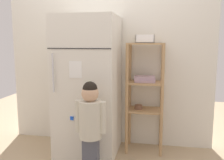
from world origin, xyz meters
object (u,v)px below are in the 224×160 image
child_standing (91,119)px  fruit_bin (144,40)px  pantry_shelf_unit (145,87)px  refrigerator (88,86)px

child_standing → fruit_bin: size_ratio=4.49×
child_standing → pantry_shelf_unit: pantry_shelf_unit is taller
refrigerator → pantry_shelf_unit: (0.66, 0.17, -0.02)m
refrigerator → fruit_bin: (0.64, 0.17, 0.54)m
refrigerator → pantry_shelf_unit: bearing=14.6°
refrigerator → child_standing: bearing=-71.8°
pantry_shelf_unit → fruit_bin: size_ratio=6.19×
pantry_shelf_unit → refrigerator: bearing=-165.4°
refrigerator → child_standing: (0.17, -0.52, -0.23)m
child_standing → fruit_bin: 1.14m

